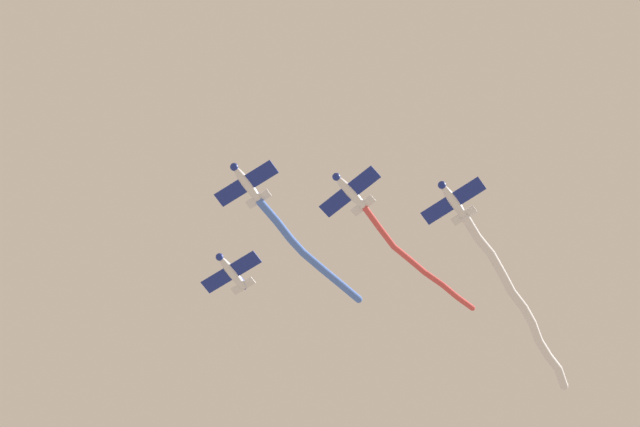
% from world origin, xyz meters
% --- Properties ---
extents(airplane_lead, '(5.59, 7.16, 1.82)m').
position_xyz_m(airplane_lead, '(-3.93, 2.07, 85.36)').
color(airplane_lead, silver).
extents(smoke_trail_lead, '(14.52, 10.26, 2.17)m').
position_xyz_m(smoke_trail_lead, '(5.33, -3.55, 85.78)').
color(smoke_trail_lead, '#4C75DB').
extents(airplane_left_wing, '(5.79, 6.86, 1.82)m').
position_xyz_m(airplane_left_wing, '(-1.90, -8.70, 85.36)').
color(airplane_left_wing, silver).
extents(smoke_trail_left_wing, '(15.84, 12.07, 3.43)m').
position_xyz_m(smoke_trail_left_wing, '(8.13, -15.54, 86.47)').
color(smoke_trail_left_wing, '#DB4C4C').
extents(airplane_right_wing, '(5.58, 7.15, 1.82)m').
position_xyz_m(airplane_right_wing, '(6.59, 5.22, 85.66)').
color(airplane_right_wing, silver).
extents(airplane_slot, '(5.59, 7.07, 1.82)m').
position_xyz_m(airplane_slot, '(0.12, -19.50, 85.06)').
color(airplane_slot, silver).
extents(smoke_trail_slot, '(23.43, 11.62, 2.12)m').
position_xyz_m(smoke_trail_slot, '(13.46, -26.40, 84.32)').
color(smoke_trail_slot, white).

